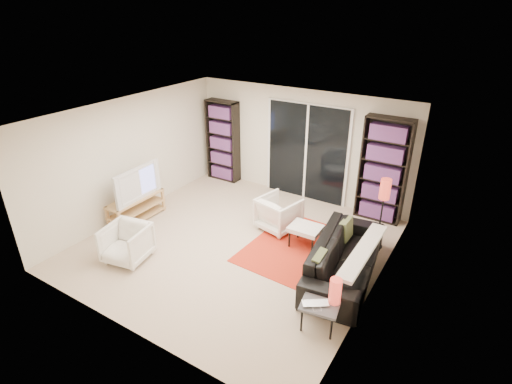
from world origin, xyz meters
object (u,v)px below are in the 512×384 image
(bookshelf_left, at_px, (223,141))
(armchair_back, at_px, (279,213))
(sofa, at_px, (345,258))
(armchair_front, at_px, (127,243))
(bookshelf_right, at_px, (383,171))
(ottoman, at_px, (305,229))
(side_table, at_px, (321,304))
(floor_lamp, at_px, (384,197))
(tv_stand, at_px, (137,208))

(bookshelf_left, height_order, armchair_back, bookshelf_left)
(sofa, xyz_separation_m, armchair_front, (-3.30, -1.54, -0.01))
(bookshelf_right, distance_m, ottoman, 2.02)
(armchair_front, xyz_separation_m, side_table, (3.42, 0.30, 0.04))
(bookshelf_right, bearing_deg, sofa, -87.38)
(sofa, relative_size, floor_lamp, 1.70)
(tv_stand, bearing_deg, sofa, 6.49)
(bookshelf_left, height_order, sofa, bookshelf_left)
(side_table, bearing_deg, ottoman, 121.39)
(bookshelf_left, xyz_separation_m, floor_lamp, (4.16, -1.06, 0.04))
(bookshelf_left, relative_size, sofa, 0.86)
(bookshelf_left, distance_m, floor_lamp, 4.30)
(tv_stand, bearing_deg, armchair_front, -49.48)
(bookshelf_right, relative_size, tv_stand, 1.71)
(bookshelf_right, bearing_deg, armchair_front, -130.93)
(sofa, height_order, armchair_front, sofa)
(armchair_back, bearing_deg, bookshelf_left, -18.53)
(bookshelf_left, height_order, armchair_front, bookshelf_left)
(bookshelf_left, relative_size, floor_lamp, 1.46)
(bookshelf_left, bearing_deg, armchair_front, -80.01)
(tv_stand, relative_size, side_table, 2.14)
(bookshelf_right, relative_size, armchair_front, 2.97)
(sofa, bearing_deg, side_table, 177.96)
(bookshelf_right, height_order, side_table, bookshelf_right)
(tv_stand, relative_size, ottoman, 2.19)
(ottoman, bearing_deg, side_table, -58.61)
(bookshelf_left, relative_size, armchair_front, 2.76)
(sofa, xyz_separation_m, floor_lamp, (0.22, 1.10, 0.68))
(bookshelf_left, distance_m, side_table, 5.33)
(bookshelf_right, height_order, armchair_back, bookshelf_right)
(tv_stand, height_order, armchair_front, armchair_front)
(bookshelf_right, xyz_separation_m, armchair_front, (-3.20, -3.69, -0.73))
(armchair_back, bearing_deg, tv_stand, 37.73)
(ottoman, bearing_deg, bookshelf_left, 150.62)
(armchair_front, relative_size, floor_lamp, 0.53)
(bookshelf_right, bearing_deg, side_table, -86.37)
(side_table, relative_size, floor_lamp, 0.43)
(armchair_back, height_order, side_table, armchair_back)
(bookshelf_left, bearing_deg, ottoman, -29.38)
(sofa, bearing_deg, armchair_back, 58.15)
(tv_stand, height_order, floor_lamp, floor_lamp)
(bookshelf_right, relative_size, side_table, 3.64)
(armchair_back, relative_size, ottoman, 1.29)
(armchair_back, bearing_deg, floor_lamp, -155.91)
(sofa, height_order, floor_lamp, floor_lamp)
(bookshelf_left, bearing_deg, side_table, -39.82)
(bookshelf_left, distance_m, bookshelf_right, 3.85)
(bookshelf_right, relative_size, ottoman, 3.74)
(tv_stand, bearing_deg, ottoman, 15.55)
(armchair_front, xyz_separation_m, ottoman, (2.39, 1.98, 0.02))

